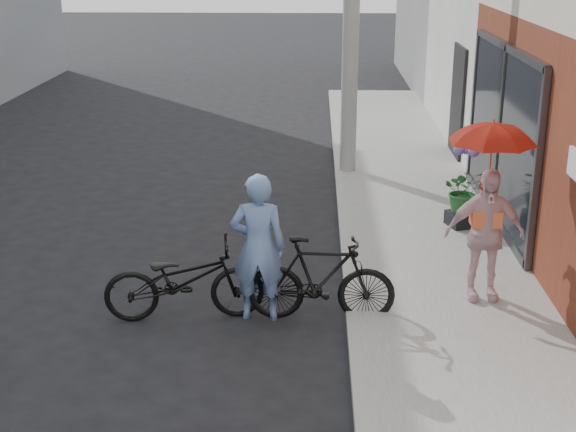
# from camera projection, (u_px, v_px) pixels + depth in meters

# --- Properties ---
(ground) EXTENTS (80.00, 80.00, 0.00)m
(ground) POSITION_uv_depth(u_px,v_px,m) (265.00, 330.00, 8.61)
(ground) COLOR black
(ground) RESTS_ON ground
(sidewalk) EXTENTS (2.20, 24.00, 0.12)m
(sidewalk) POSITION_uv_depth(u_px,v_px,m) (435.00, 258.00, 10.41)
(sidewalk) COLOR gray
(sidewalk) RESTS_ON ground
(curb) EXTENTS (0.12, 24.00, 0.12)m
(curb) POSITION_uv_depth(u_px,v_px,m) (346.00, 257.00, 10.45)
(curb) COLOR #9E9E99
(curb) RESTS_ON ground
(officer) EXTENTS (0.61, 0.41, 1.66)m
(officer) POSITION_uv_depth(u_px,v_px,m) (258.00, 247.00, 8.65)
(officer) COLOR #6A87BD
(officer) RESTS_ON ground
(bike_left) EXTENTS (1.82, 0.86, 0.92)m
(bike_left) POSITION_uv_depth(u_px,v_px,m) (184.00, 280.00, 8.75)
(bike_left) COLOR black
(bike_left) RESTS_ON ground
(bike_right) EXTENTS (1.63, 0.51, 0.97)m
(bike_right) POSITION_uv_depth(u_px,v_px,m) (321.00, 279.00, 8.70)
(bike_right) COLOR black
(bike_right) RESTS_ON ground
(kimono_woman) EXTENTS (0.90, 0.40, 1.52)m
(kimono_woman) POSITION_uv_depth(u_px,v_px,m) (484.00, 235.00, 8.89)
(kimono_woman) COLOR beige
(kimono_woman) RESTS_ON sidewalk
(parasol) EXTENTS (0.90, 0.90, 0.79)m
(parasol) POSITION_uv_depth(u_px,v_px,m) (493.00, 133.00, 8.51)
(parasol) COLOR red
(parasol) RESTS_ON kimono_woman
(planter) EXTENTS (0.48, 0.48, 0.20)m
(planter) POSITION_uv_depth(u_px,v_px,m) (462.00, 219.00, 11.39)
(planter) COLOR black
(planter) RESTS_ON sidewalk
(potted_plant) EXTENTS (0.58, 0.50, 0.65)m
(potted_plant) POSITION_uv_depth(u_px,v_px,m) (464.00, 191.00, 11.25)
(potted_plant) COLOR #255C28
(potted_plant) RESTS_ON planter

